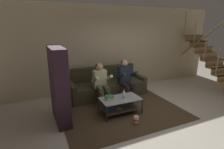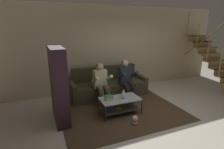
% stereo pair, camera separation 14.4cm
% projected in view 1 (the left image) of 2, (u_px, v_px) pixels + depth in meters
% --- Properties ---
extents(ground, '(16.80, 16.80, 0.00)m').
position_uv_depth(ground, '(157.00, 116.00, 4.48)').
color(ground, beige).
extents(back_partition, '(8.40, 0.12, 2.90)m').
position_uv_depth(back_partition, '(116.00, 48.00, 6.26)').
color(back_partition, '#C1B08D').
rests_on(back_partition, ground).
extents(staircase_run, '(0.97, 2.34, 2.78)m').
position_uv_depth(staircase_run, '(212.00, 59.00, 6.39)').
color(staircase_run, '#A78250').
rests_on(staircase_run, ground).
extents(couch, '(2.48, 0.89, 0.92)m').
position_uv_depth(couch, '(107.00, 86.00, 5.78)').
color(couch, '#413C28').
rests_on(couch, ground).
extents(person_seated_left, '(0.50, 0.58, 1.19)m').
position_uv_depth(person_seated_left, '(101.00, 82.00, 5.05)').
color(person_seated_left, '#5A5746').
rests_on(person_seated_left, ground).
extents(person_seated_right, '(0.50, 0.58, 1.23)m').
position_uv_depth(person_seated_right, '(126.00, 78.00, 5.37)').
color(person_seated_right, '#2B2021').
rests_on(person_seated_right, ground).
extents(coffee_table, '(1.03, 0.58, 0.42)m').
position_uv_depth(coffee_table, '(120.00, 103.00, 4.54)').
color(coffee_table, '#ADB3BA').
rests_on(coffee_table, ground).
extents(area_rug, '(3.17, 3.27, 0.01)m').
position_uv_depth(area_rug, '(115.00, 104.00, 5.12)').
color(area_rug, '#4A3825').
rests_on(area_rug, ground).
extents(vase, '(0.10, 0.10, 0.22)m').
position_uv_depth(vase, '(124.00, 94.00, 4.49)').
color(vase, silver).
rests_on(vase, coffee_table).
extents(book_stack, '(0.24, 0.20, 0.10)m').
position_uv_depth(book_stack, '(109.00, 97.00, 4.43)').
color(book_stack, silver).
rests_on(book_stack, coffee_table).
extents(bookshelf, '(0.33, 1.10, 1.77)m').
position_uv_depth(bookshelf, '(58.00, 91.00, 4.04)').
color(bookshelf, black).
rests_on(bookshelf, ground).
extents(popcorn_tub, '(0.12, 0.12, 0.21)m').
position_uv_depth(popcorn_tub, '(136.00, 120.00, 4.07)').
color(popcorn_tub, red).
rests_on(popcorn_tub, ground).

